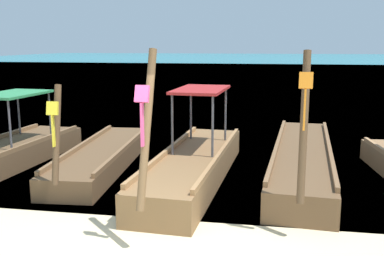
{
  "coord_description": "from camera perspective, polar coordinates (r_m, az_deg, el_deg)",
  "views": [
    {
      "loc": [
        1.55,
        -5.13,
        2.96
      ],
      "look_at": [
        0.0,
        3.82,
        1.22
      ],
      "focal_mm": 41.47,
      "sensor_mm": 36.0,
      "label": 1
    }
  ],
  "objects": [
    {
      "name": "sea_water",
      "position": [
        67.03,
        8.55,
        8.24
      ],
      "size": [
        120.0,
        120.0,
        0.0
      ],
      "primitive_type": "plane",
      "color": "#147A89",
      "rests_on": "ground"
    },
    {
      "name": "longtail_boat_pink_ribbon",
      "position": [
        9.66,
        0.21,
        -4.73
      ],
      "size": [
        1.6,
        6.3,
        2.89
      ],
      "color": "brown",
      "rests_on": "ground"
    },
    {
      "name": "longtail_boat_orange_ribbon",
      "position": [
        10.68,
        13.99,
        -3.91
      ],
      "size": [
        1.79,
        7.22,
        2.87
      ],
      "color": "brown",
      "rests_on": "ground"
    },
    {
      "name": "longtail_boat_yellow_ribbon",
      "position": [
        11.0,
        -11.31,
        -3.63
      ],
      "size": [
        1.52,
        5.6,
        2.24
      ],
      "color": "brown",
      "rests_on": "ground"
    }
  ]
}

